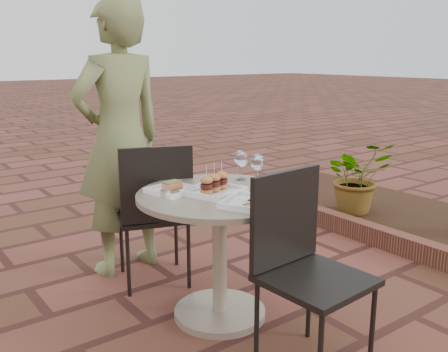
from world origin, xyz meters
TOP-DOWN VIEW (x-y plane):
  - ground at (0.00, 0.00)m, footprint 60.00×60.00m
  - cafe_table at (-0.05, -0.16)m, footprint 0.90×0.90m
  - chair_far at (-0.14, 0.40)m, footprint 0.56×0.56m
  - chair_near at (0.01, -0.72)m, footprint 0.47×0.47m
  - diner at (-0.18, 0.78)m, footprint 0.71×0.51m
  - plate_salmon at (-0.24, 0.00)m, footprint 0.27×0.27m
  - plate_sliders at (-0.08, -0.16)m, footprint 0.34×0.34m
  - plate_tuna at (-0.06, -0.44)m, footprint 0.35×0.35m
  - wine_glass_right at (0.22, -0.16)m, footprint 0.08×0.08m
  - wine_glass_mid at (0.23, 0.01)m, footprint 0.08×0.08m
  - wine_glass_far at (0.23, -0.01)m, footprint 0.07×0.07m
  - steel_ramekin at (-0.33, -0.06)m, footprint 0.07×0.07m
  - cutlery_set at (0.26, -0.40)m, footprint 0.15×0.24m
  - planter_curb at (1.60, 0.30)m, footprint 0.12×3.00m
  - mulch_bed at (2.30, 0.30)m, footprint 1.30×3.00m
  - potted_plant_a at (2.00, 0.53)m, footprint 0.73×0.68m

SIDE VIEW (x-z plane):
  - ground at x=0.00m, z-range 0.00..0.00m
  - mulch_bed at x=2.30m, z-range 0.00..0.06m
  - planter_curb at x=1.60m, z-range 0.00..0.15m
  - potted_plant_a at x=2.00m, z-range 0.06..0.72m
  - cafe_table at x=-0.05m, z-range 0.12..0.85m
  - chair_far at x=-0.14m, z-range 0.08..1.01m
  - chair_near at x=0.01m, z-range 0.08..1.01m
  - cutlery_set at x=0.26m, z-range 0.73..0.73m
  - plate_tuna at x=-0.06m, z-range 0.73..0.76m
  - plate_salmon at x=-0.24m, z-range 0.72..0.78m
  - steel_ramekin at x=-0.33m, z-range 0.73..0.77m
  - plate_sliders at x=-0.08m, z-range 0.68..0.85m
  - wine_glass_far at x=0.23m, z-range 0.77..0.93m
  - wine_glass_mid at x=0.23m, z-range 0.77..0.95m
  - wine_glass_right at x=0.22m, z-range 0.77..0.95m
  - diner at x=-0.18m, z-range 0.00..1.83m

